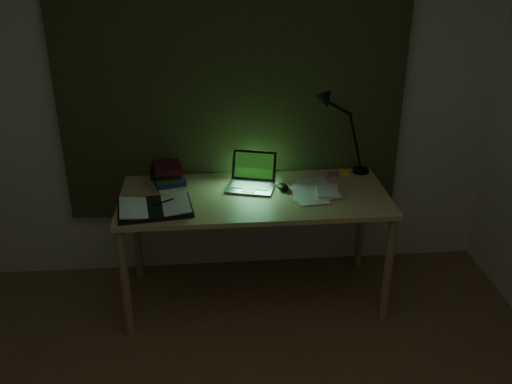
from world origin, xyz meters
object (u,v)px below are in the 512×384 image
Objects in this scene: open_textbook at (155,207)px; book_stack at (167,175)px; desk_lamp at (364,130)px; laptop at (250,174)px; desk at (254,247)px; loose_papers at (320,190)px.

book_stack reaches higher than open_textbook.
open_textbook is 1.43m from desk_lamp.
desk_lamp is at bearing 30.80° from laptop.
desk is 0.72m from book_stack.
loose_papers is (0.43, -0.08, -0.09)m from laptop.
open_textbook is at bearing -140.68° from laptop.
desk is 5.05× the size of laptop.
desk is at bearing 7.44° from open_textbook.
laptop is at bearing -9.83° from book_stack.
laptop is 0.55× the size of desk_lamp.
laptop is 0.63m from open_textbook.
book_stack reaches higher than desk.
open_textbook reaches higher than loose_papers.
laptop is (-0.02, 0.09, 0.48)m from desk.
open_textbook is 1.89× the size of book_stack.
desk is 1.03m from desk_lamp.
laptop reaches higher than open_textbook.
loose_papers is (0.94, -0.17, -0.06)m from book_stack.
book_stack is 1.30m from desk_lamp.
laptop is 0.77× the size of open_textbook.
desk is 7.38× the size of book_stack.
book_stack is at bearing -178.15° from desk_lamp.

